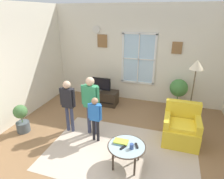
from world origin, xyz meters
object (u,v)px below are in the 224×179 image
cup (132,146)px  floor_lamp (196,72)px  television (101,84)px  armchair (181,128)px  potted_plant_corner (22,118)px  book_stack (121,142)px  coffee_table (127,147)px  potted_plant_by_window (178,91)px  remote_near_books (123,147)px  person_green_shirt (91,100)px  tv_stand (101,97)px  person_blue_shirt (95,115)px  remote_near_cup (137,146)px  person_black_shirt (68,101)px

cup → floor_lamp: bearing=59.4°
television → armchair: (2.38, -1.26, -0.33)m
potted_plant_corner → floor_lamp: bearing=20.0°
cup → book_stack: bearing=155.6°
coffee_table → potted_plant_by_window: (0.88, 2.67, 0.19)m
book_stack → remote_near_books: (0.07, -0.13, -0.01)m
armchair → cup: armchair is taller
television → armchair: size_ratio=0.71×
television → potted_plant_corner: television is taller
armchair → potted_plant_by_window: 1.58m
person_green_shirt → armchair: bearing=9.8°
tv_stand → potted_plant_corner: bearing=-121.7°
book_stack → remote_near_books: size_ratio=1.89×
tv_stand → book_stack: bearing=-61.1°
remote_near_books → person_blue_shirt: (-0.79, 0.62, 0.21)m
cup → floor_lamp: (1.05, 1.78, 0.97)m
book_stack → remote_near_books: bearing=-60.2°
armchair → person_blue_shirt: bearing=-162.4°
potted_plant_by_window → person_blue_shirt: bearing=-128.9°
remote_near_cup → cup: bearing=-126.8°
potted_plant_by_window → person_black_shirt: bearing=-141.5°
person_blue_shirt → potted_plant_corner: 1.87m
book_stack → potted_plant_corner: 2.56m
television → coffee_table: (1.40, -2.37, -0.24)m
remote_near_cup → person_blue_shirt: size_ratio=0.13×
floor_lamp → coffee_table: bearing=-123.8°
potted_plant_by_window → remote_near_cup: bearing=-105.1°
armchair → potted_plant_corner: size_ratio=1.23×
television → person_green_shirt: person_green_shirt is taller
armchair → remote_near_cup: bearing=-126.9°
coffee_table → person_blue_shirt: person_blue_shirt is taller
armchair → floor_lamp: 1.31m
coffee_table → remote_near_books: remote_near_books is taller
cup → potted_plant_corner: 2.80m
person_black_shirt → armchair: bearing=9.0°
cup → remote_near_books: (-0.15, -0.03, -0.04)m
person_blue_shirt → potted_plant_corner: (-1.83, -0.20, -0.30)m
person_green_shirt → potted_plant_corner: (-1.63, -0.43, -0.52)m
potted_plant_corner → remote_near_cup: bearing=-5.8°
person_black_shirt → potted_plant_corner: (-1.09, -0.37, -0.44)m
coffee_table → remote_near_books: (-0.05, -0.08, 0.04)m
cup → person_black_shirt: person_black_shirt is taller
person_blue_shirt → floor_lamp: bearing=30.9°
armchair → person_green_shirt: size_ratio=0.61×
tv_stand → potted_plant_by_window: (2.29, 0.29, 0.39)m
coffee_table → person_black_shirt: size_ratio=0.55×
remote_near_books → potted_plant_corner: bearing=171.0°
armchair → remote_near_cup: size_ratio=6.21×
book_stack → remote_near_cup: (0.30, -0.01, -0.01)m
television → floor_lamp: size_ratio=0.35×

